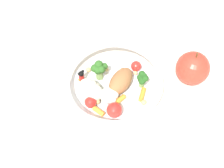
# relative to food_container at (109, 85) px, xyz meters

# --- Properties ---
(ground_plane) EXTENTS (2.40, 2.40, 0.00)m
(ground_plane) POSITION_rel_food_container_xyz_m (0.01, -0.00, -0.03)
(ground_plane) COLOR silver
(food_container) EXTENTS (0.21, 0.21, 0.06)m
(food_container) POSITION_rel_food_container_xyz_m (0.00, 0.00, 0.00)
(food_container) COLOR white
(food_container) RESTS_ON ground_plane
(loose_apple) EXTENTS (0.08, 0.08, 0.09)m
(loose_apple) POSITION_rel_food_container_xyz_m (0.18, -0.05, 0.01)
(loose_apple) COLOR #BC3828
(loose_apple) RESTS_ON ground_plane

